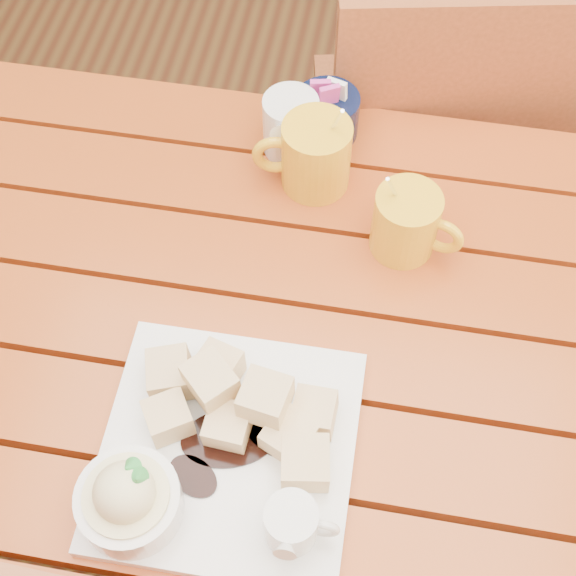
% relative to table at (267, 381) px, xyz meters
% --- Properties ---
extents(ground, '(5.00, 5.00, 0.00)m').
position_rel_table_xyz_m(ground, '(0.00, -0.00, -0.64)').
color(ground, '#532817').
rests_on(ground, ground).
extents(table, '(1.20, 0.79, 0.75)m').
position_rel_table_xyz_m(table, '(0.00, 0.00, 0.00)').
color(table, '#A54715').
rests_on(table, ground).
extents(dessert_plate, '(0.27, 0.27, 0.11)m').
position_rel_table_xyz_m(dessert_plate, '(-0.03, -0.16, 0.14)').
color(dessert_plate, white).
rests_on(dessert_plate, table).
extents(coffee_mug_left, '(0.13, 0.09, 0.15)m').
position_rel_table_xyz_m(coffee_mug_left, '(0.02, 0.25, 0.16)').
color(coffee_mug_left, yellow).
rests_on(coffee_mug_left, table).
extents(coffee_mug_right, '(0.11, 0.08, 0.14)m').
position_rel_table_xyz_m(coffee_mug_right, '(0.15, 0.17, 0.15)').
color(coffee_mug_right, yellow).
rests_on(coffee_mug_right, table).
extents(cream_pitcher, '(0.11, 0.09, 0.09)m').
position_rel_table_xyz_m(cream_pitcher, '(-0.02, 0.30, 0.15)').
color(cream_pitcher, white).
rests_on(cream_pitcher, table).
extents(sugar_caddy, '(0.09, 0.09, 0.09)m').
position_rel_table_xyz_m(sugar_caddy, '(0.02, 0.34, 0.14)').
color(sugar_caddy, black).
rests_on(sugar_caddy, table).
extents(chair_far, '(0.51, 0.51, 0.92)m').
position_rel_table_xyz_m(chair_far, '(0.21, 0.55, -0.13)').
color(chair_far, brown).
rests_on(chair_far, ground).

